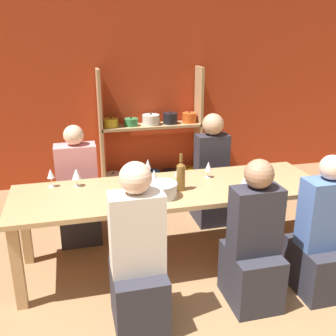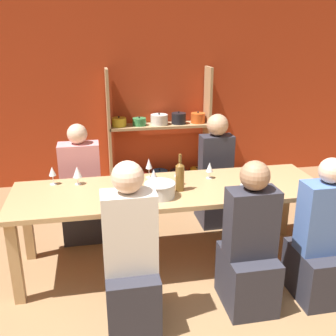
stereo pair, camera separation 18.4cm
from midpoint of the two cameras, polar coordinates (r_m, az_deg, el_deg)
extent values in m
cube|color=#B23819|center=(5.43, -7.09, 11.93)|extent=(8.80, 0.06, 2.70)
cube|color=tan|center=(5.30, -10.71, 5.41)|extent=(0.04, 0.30, 1.58)
cube|color=tan|center=(5.54, 3.48, 6.31)|extent=(0.04, 0.30, 1.58)
cube|color=tan|center=(5.61, -3.31, -1.79)|extent=(1.36, 0.30, 0.04)
cylinder|color=silver|center=(5.51, -8.86, -1.47)|extent=(0.24, 0.24, 0.13)
sphere|color=black|center=(5.48, -8.91, -0.72)|extent=(0.02, 0.02, 0.02)
cylinder|color=red|center=(5.54, -6.07, -1.38)|extent=(0.19, 0.19, 0.10)
sphere|color=black|center=(5.52, -6.09, -0.79)|extent=(0.02, 0.02, 0.02)
cylinder|color=#235BAD|center=(5.58, -3.32, -1.03)|extent=(0.23, 0.23, 0.12)
sphere|color=black|center=(5.55, -3.34, -0.31)|extent=(0.02, 0.02, 0.02)
cylinder|color=black|center=(5.63, -0.61, -0.88)|extent=(0.24, 0.24, 0.11)
sphere|color=black|center=(5.61, -0.61, -0.26)|extent=(0.02, 0.02, 0.02)
cylinder|color=gold|center=(5.70, 2.04, -0.57)|extent=(0.19, 0.19, 0.12)
sphere|color=black|center=(5.67, 2.05, 0.13)|extent=(0.02, 0.02, 0.02)
cube|color=tan|center=(5.37, -3.47, 6.11)|extent=(1.36, 0.30, 0.04)
cylinder|color=gold|center=(5.29, -9.30, 6.50)|extent=(0.19, 0.19, 0.11)
sphere|color=black|center=(5.27, -9.34, 7.23)|extent=(0.02, 0.02, 0.02)
cylinder|color=#338447|center=(5.32, -6.37, 6.63)|extent=(0.18, 0.18, 0.10)
sphere|color=black|center=(5.30, -6.39, 7.27)|extent=(0.02, 0.02, 0.02)
cylinder|color=silver|center=(5.35, -3.49, 7.01)|extent=(0.23, 0.23, 0.14)
sphere|color=black|center=(5.34, -3.50, 7.85)|extent=(0.02, 0.02, 0.02)
cylinder|color=black|center=(5.41, -0.64, 7.22)|extent=(0.20, 0.20, 0.15)
sphere|color=black|center=(5.39, -0.65, 8.12)|extent=(0.02, 0.02, 0.02)
cylinder|color=#E0561E|center=(5.48, 2.14, 7.31)|extent=(0.20, 0.20, 0.14)
sphere|color=black|center=(5.46, 2.15, 8.13)|extent=(0.02, 0.02, 0.02)
cube|color=tan|center=(3.42, -1.13, -3.24)|extent=(2.70, 0.81, 0.04)
cube|color=tan|center=(3.27, -22.55, -13.27)|extent=(0.08, 0.08, 0.70)
cube|color=tan|center=(3.78, 19.45, -8.30)|extent=(0.08, 0.08, 0.70)
cube|color=tan|center=(3.84, -21.32, -8.12)|extent=(0.08, 0.08, 0.70)
cube|color=tan|center=(4.28, 14.75, -4.51)|extent=(0.08, 0.08, 0.70)
cylinder|color=#B7BABC|center=(3.21, -2.55, -3.23)|extent=(0.25, 0.25, 0.12)
torus|color=#B7BABC|center=(3.19, -2.56, -2.30)|extent=(0.26, 0.26, 0.01)
cylinder|color=brown|center=(3.32, 0.29, -1.48)|extent=(0.07, 0.07, 0.22)
cone|color=brown|center=(3.28, 0.29, 0.60)|extent=(0.07, 0.07, 0.03)
cylinder|color=brown|center=(3.27, 0.29, 1.46)|extent=(0.03, 0.03, 0.07)
cylinder|color=white|center=(3.48, -0.07, -2.41)|extent=(0.07, 0.07, 0.00)
cylinder|color=white|center=(3.47, -0.07, -1.78)|extent=(0.01, 0.01, 0.08)
cone|color=white|center=(3.44, -0.07, -0.41)|extent=(0.06, 0.06, 0.10)
cylinder|color=maroon|center=(3.44, -0.07, -0.81)|extent=(0.03, 0.03, 0.04)
cylinder|color=white|center=(3.65, -4.35, -1.42)|extent=(0.06, 0.06, 0.00)
cylinder|color=white|center=(3.63, -4.37, -0.76)|extent=(0.01, 0.01, 0.09)
cone|color=white|center=(3.60, -4.40, 0.60)|extent=(0.06, 0.06, 0.10)
cylinder|color=beige|center=(3.61, -4.39, 0.23)|extent=(0.03, 0.03, 0.04)
cylinder|color=white|center=(3.45, -3.54, -2.69)|extent=(0.07, 0.07, 0.00)
cylinder|color=white|center=(3.43, -3.55, -2.10)|extent=(0.01, 0.01, 0.07)
cone|color=white|center=(3.40, -3.58, -0.90)|extent=(0.06, 0.06, 0.08)
cylinder|color=white|center=(3.61, -17.90, -2.59)|extent=(0.06, 0.06, 0.00)
cylinder|color=white|center=(3.59, -17.97, -1.97)|extent=(0.01, 0.01, 0.08)
cone|color=white|center=(3.57, -18.10, -0.76)|extent=(0.06, 0.06, 0.08)
cylinder|color=beige|center=(3.57, -18.07, -1.07)|extent=(0.04, 0.04, 0.03)
cylinder|color=white|center=(3.51, -7.48, -2.42)|extent=(0.07, 0.07, 0.00)
cylinder|color=white|center=(3.49, -7.51, -1.74)|extent=(0.01, 0.01, 0.09)
cone|color=white|center=(3.46, -7.58, -0.36)|extent=(0.08, 0.08, 0.09)
cylinder|color=maroon|center=(3.47, -7.56, -0.73)|extent=(0.04, 0.04, 0.04)
cylinder|color=white|center=(3.56, -14.47, -2.55)|extent=(0.06, 0.06, 0.00)
cylinder|color=white|center=(3.55, -14.52, -2.04)|extent=(0.01, 0.01, 0.06)
cone|color=white|center=(3.52, -14.63, -0.80)|extent=(0.08, 0.08, 0.10)
cylinder|color=maroon|center=(3.53, -14.60, -1.19)|extent=(0.04, 0.04, 0.04)
cylinder|color=white|center=(3.66, 4.40, -1.35)|extent=(0.06, 0.06, 0.00)
cylinder|color=white|center=(3.65, 4.41, -0.87)|extent=(0.01, 0.01, 0.06)
cone|color=white|center=(3.63, 4.44, 0.24)|extent=(0.06, 0.06, 0.09)
cylinder|color=beige|center=(3.63, 4.44, -0.10)|extent=(0.04, 0.04, 0.04)
cylinder|color=white|center=(3.34, 9.47, -3.66)|extent=(0.07, 0.07, 0.00)
cylinder|color=white|center=(3.32, 9.51, -3.02)|extent=(0.01, 0.01, 0.08)
cone|color=white|center=(3.29, 9.59, -1.70)|extent=(0.07, 0.07, 0.09)
cylinder|color=white|center=(3.18, -6.35, -4.70)|extent=(0.07, 0.07, 0.00)
cylinder|color=white|center=(3.16, -6.38, -3.98)|extent=(0.01, 0.01, 0.08)
cone|color=white|center=(3.13, -6.44, -2.48)|extent=(0.08, 0.08, 0.09)
cylinder|color=maroon|center=(3.14, -6.43, -2.89)|extent=(0.05, 0.05, 0.04)
cube|color=#2D2D38|center=(2.97, -6.12, -18.13)|extent=(0.37, 0.46, 0.46)
cube|color=silver|center=(2.69, -6.51, -9.34)|extent=(0.37, 0.20, 0.57)
sphere|color=beige|center=(2.53, -6.85, -1.45)|extent=(0.22, 0.22, 0.22)
cube|color=#2D2D38|center=(4.19, -13.86, -6.96)|extent=(0.40, 0.50, 0.44)
cube|color=pink|center=(4.00, -14.42, -0.57)|extent=(0.40, 0.22, 0.55)
sphere|color=beige|center=(3.89, -14.88, 4.62)|extent=(0.20, 0.20, 0.20)
cube|color=#2D2D38|center=(3.23, 10.28, -15.17)|extent=(0.37, 0.46, 0.45)
cube|color=#2D2D38|center=(2.98, 10.83, -7.50)|extent=(0.37, 0.20, 0.52)
sphere|color=#9E7556|center=(2.84, 11.29, -0.87)|extent=(0.22, 0.22, 0.22)
cube|color=#2D2D38|center=(4.43, 4.94, -4.86)|extent=(0.35, 0.43, 0.45)
cube|color=#2D2D38|center=(4.25, 5.13, 1.26)|extent=(0.35, 0.19, 0.54)
sphere|color=tan|center=(4.15, 5.29, 6.33)|extent=(0.23, 0.23, 0.23)
cube|color=#2D2D38|center=(3.50, 19.45, -13.44)|extent=(0.38, 0.48, 0.41)
cube|color=#4C70B7|center=(3.27, 20.40, -6.20)|extent=(0.38, 0.21, 0.56)
sphere|color=beige|center=(3.13, 21.19, 0.06)|extent=(0.19, 0.19, 0.19)
camera|label=1|loc=(0.09, -91.53, -0.54)|focal=42.00mm
camera|label=2|loc=(0.09, 88.47, 0.54)|focal=42.00mm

